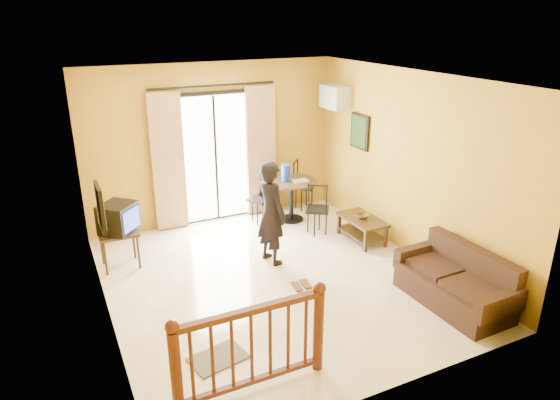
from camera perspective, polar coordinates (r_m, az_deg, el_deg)
name	(u,v)px	position (r m, az deg, el deg)	size (l,w,h in m)	color
ground	(275,279)	(7.19, -0.55, -9.03)	(5.00, 5.00, 0.00)	beige
room_shell	(275,164)	(6.51, -0.60, 4.10)	(5.00, 5.00, 5.00)	white
balcony_door	(216,157)	(8.83, -7.36, 4.91)	(2.25, 0.14, 2.46)	black
tv_table	(118,237)	(7.69, -17.99, -4.00)	(0.56, 0.47, 0.56)	black
television	(118,218)	(7.58, -17.98, -1.95)	(0.64, 0.64, 0.43)	black
picture_left	(100,207)	(5.83, -19.84, -0.81)	(0.05, 0.42, 0.52)	black
dining_table	(291,189)	(8.93, 1.31, 1.27)	(0.90, 0.90, 0.75)	black
water_jug	(286,173)	(8.80, 0.67, 3.09)	(0.16, 0.16, 0.30)	#143AC0
serving_tray	(300,181)	(8.84, 2.30, 2.21)	(0.28, 0.18, 0.02)	beige
dining_chairs	(294,221)	(9.08, 1.56, -2.42)	(1.58, 1.68, 0.95)	black
air_conditioner	(334,97)	(9.07, 6.25, 11.61)	(0.31, 0.60, 0.40)	silver
botanical_print	(360,132)	(8.70, 9.08, 7.73)	(0.05, 0.50, 0.60)	black
coffee_table	(362,226)	(8.35, 9.36, -2.90)	(0.49, 0.88, 0.39)	black
bowl	(362,216)	(8.29, 9.40, -1.86)	(0.21, 0.21, 0.06)	#4F391B
sofa	(457,284)	(6.90, 19.53, -8.99)	(0.76, 1.59, 0.76)	black
standing_person	(271,213)	(7.35, -1.05, -1.50)	(0.57, 0.38, 1.58)	black
stair_balustrade	(251,342)	(5.03, -3.29, -15.94)	(1.63, 0.13, 1.04)	#471E0F
doormat	(218,358)	(5.77, -7.07, -17.46)	(0.60, 0.40, 0.02)	#5D554A
sandals	(301,285)	(7.01, 2.46, -9.72)	(0.27, 0.26, 0.03)	#4F391B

